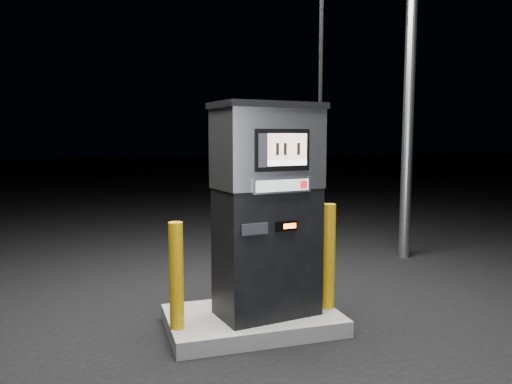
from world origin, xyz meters
name	(u,v)px	position (x,y,z in m)	size (l,w,h in m)	color
ground	(253,328)	(0.00, 0.00, 0.00)	(80.00, 80.00, 0.00)	black
pump_island	(253,320)	(0.00, 0.00, 0.07)	(1.60, 1.00, 0.15)	#5E5D59
fuel_dispenser	(268,208)	(0.12, -0.06, 1.16)	(1.12, 0.73, 4.07)	black
bollard_left	(176,276)	(-0.74, -0.17, 0.62)	(0.12, 0.12, 0.93)	#C68E0B
bollard_right	(328,256)	(0.74, -0.08, 0.66)	(0.14, 0.14, 1.02)	#C68E0B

